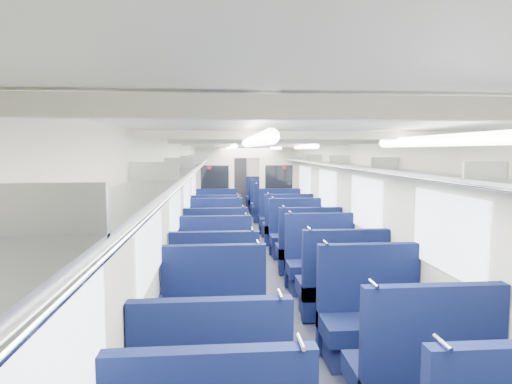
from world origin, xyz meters
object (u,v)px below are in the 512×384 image
object	(u,v)px
bulkhead	(247,186)
seat_5	(422,380)
seat_25	(264,201)
seat_27	(261,198)
seat_9	(341,289)
end_door	(237,180)
seat_11	(321,266)
seat_24	(217,201)
seat_8	(215,293)
seat_13	(308,252)
seat_21	(271,210)
seat_6	(214,326)
seat_14	(216,238)
seat_23	(267,205)
seat_17	(287,228)
seat_20	(217,210)
seat_26	(217,198)
seat_15	(296,238)
seat_16	(217,230)
seat_22	(217,206)
seat_7	(372,324)
seat_19	(281,221)
seat_10	(216,271)
seat_18	(217,221)
seat_12	(216,253)

from	to	relation	value
bulkhead	seat_5	bearing A→B (deg)	-84.58
seat_25	seat_27	size ratio (longest dim) A/B	1.00
seat_9	end_door	bearing A→B (deg)	93.78
seat_11	seat_24	world-z (taller)	same
seat_8	seat_13	size ratio (longest dim) A/B	1.00
seat_21	seat_6	bearing A→B (deg)	-100.63
seat_14	seat_23	bearing A→B (deg)	72.83
seat_5	seat_17	distance (m)	6.84
seat_9	seat_27	bearing A→B (deg)	90.00
end_door	seat_9	world-z (taller)	end_door
seat_14	seat_17	world-z (taller)	same
seat_20	seat_25	distance (m)	2.73
seat_5	seat_26	size ratio (longest dim) A/B	1.00
seat_6	seat_15	xyz separation A→B (m)	(1.66, 4.43, 0.00)
seat_15	seat_6	bearing A→B (deg)	-110.53
seat_16	seat_22	size ratio (longest dim) A/B	1.00
seat_7	seat_15	xyz separation A→B (m)	(0.00, 4.52, 0.00)
seat_5	seat_17	size ratio (longest dim) A/B	1.00
seat_6	seat_11	world-z (taller)	same
seat_6	seat_14	world-z (taller)	same
seat_11	seat_21	distance (m)	6.63
seat_8	seat_17	xyz separation A→B (m)	(1.66, 4.54, 0.00)
seat_13	seat_19	xyz separation A→B (m)	(0.00, 3.53, 0.00)
seat_19	seat_27	world-z (taller)	same
seat_5	seat_26	world-z (taller)	same
seat_9	seat_15	bearing A→B (deg)	90.00
seat_11	seat_17	size ratio (longest dim) A/B	1.00
seat_9	seat_10	size ratio (longest dim) A/B	1.00
seat_21	seat_26	size ratio (longest dim) A/B	1.00
seat_7	seat_18	world-z (taller)	same
seat_16	seat_23	xyz separation A→B (m)	(1.66, 4.45, 0.00)
seat_24	seat_27	bearing A→B (deg)	30.45
seat_12	seat_22	distance (m)	6.65
seat_12	seat_14	distance (m)	1.29
seat_16	seat_27	size ratio (longest dim) A/B	1.00
seat_9	bulkhead	bearing A→B (deg)	97.34
seat_17	seat_20	xyz separation A→B (m)	(-1.66, 3.28, 0.00)
seat_12	seat_20	bearing A→B (deg)	90.00
seat_17	seat_25	world-z (taller)	same
seat_16	seat_21	distance (m)	3.73
seat_22	seat_12	bearing A→B (deg)	-90.00
seat_7	seat_24	distance (m)	11.42
seat_9	seat_13	world-z (taller)	same
seat_25	seat_26	size ratio (longest dim) A/B	1.00
seat_23	seat_14	bearing A→B (deg)	-107.17
seat_14	seat_16	size ratio (longest dim) A/B	1.00
seat_5	seat_27	world-z (taller)	same
bulkhead	seat_16	size ratio (longest dim) A/B	2.26
seat_20	seat_9	bearing A→B (deg)	-78.03
bulkhead	seat_27	world-z (taller)	bulkhead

